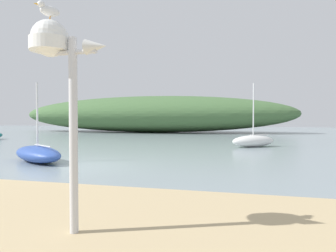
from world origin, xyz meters
TOP-DOWN VIEW (x-y plane):
  - ground_plane at (0.00, 0.00)m, footprint 120.00×120.00m
  - distant_hill at (-5.73, 28.28)m, footprint 39.38×10.03m
  - mast_structure at (3.31, -6.25)m, footprint 1.17×0.57m
  - seagull_on_radar at (3.20, -6.26)m, footprint 0.30×0.31m
  - sailboat_off_point at (7.00, 9.44)m, footprint 3.20×2.64m
  - sailboat_outer_mooring at (-2.38, 0.54)m, footprint 3.73×3.01m

SIDE VIEW (x-z plane):
  - ground_plane at x=0.00m, z-range 0.00..0.00m
  - sailboat_outer_mooring at x=-2.38m, z-range -1.34..2.05m
  - sailboat_off_point at x=7.00m, z-range -1.69..2.50m
  - distant_hill at x=-5.73m, z-range 0.00..5.06m
  - mast_structure at x=3.31m, z-range 1.22..4.27m
  - seagull_on_radar at x=3.20m, z-range 3.27..3.52m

